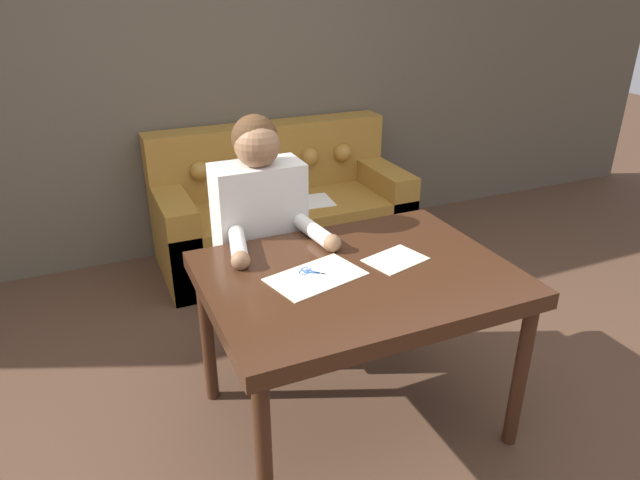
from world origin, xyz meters
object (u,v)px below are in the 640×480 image
object	(u,v)px
couch	(281,213)
scissors	(314,273)
dining_table	(358,288)
person	(261,244)

from	to	relation	value
couch	scissors	size ratio (longest dim) A/B	9.92
dining_table	scissors	xyz separation A→B (m)	(-0.17, 0.06, 0.08)
dining_table	scissors	distance (m)	0.20
person	scissors	xyz separation A→B (m)	(0.04, -0.55, 0.10)
couch	scissors	world-z (taller)	couch
dining_table	person	distance (m)	0.64
dining_table	person	bearing A→B (deg)	109.56
couch	person	bearing A→B (deg)	-114.32
person	scissors	world-z (taller)	person
person	scissors	size ratio (longest dim) A/B	7.48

